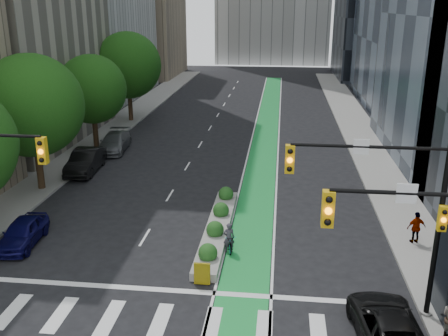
% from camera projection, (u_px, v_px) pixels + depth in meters
% --- Properties ---
extents(ground, '(160.00, 160.00, 0.00)m').
position_uv_depth(ground, '(166.00, 307.00, 20.05)').
color(ground, black).
rests_on(ground, ground).
extents(sidewalk_left, '(3.60, 90.00, 0.15)m').
position_uv_depth(sidewalk_left, '(100.00, 138.00, 44.88)').
color(sidewalk_left, gray).
rests_on(sidewalk_left, ground).
extents(sidewalk_right, '(3.60, 90.00, 0.15)m').
position_uv_depth(sidewalk_right, '(368.00, 146.00, 42.30)').
color(sidewalk_right, gray).
rests_on(sidewalk_right, ground).
extents(bike_lane_paint, '(2.20, 70.00, 0.01)m').
position_uv_depth(bike_lane_paint, '(267.00, 130.00, 48.00)').
color(bike_lane_paint, '#1A913B').
rests_on(bike_lane_paint, ground).
extents(tree_mid, '(6.40, 6.40, 8.78)m').
position_uv_depth(tree_mid, '(32.00, 106.00, 30.81)').
color(tree_mid, black).
rests_on(tree_mid, ground).
extents(tree_midfar, '(5.60, 5.60, 7.76)m').
position_uv_depth(tree_midfar, '(92.00, 89.00, 40.43)').
color(tree_midfar, black).
rests_on(tree_midfar, ground).
extents(tree_far, '(6.60, 6.60, 9.00)m').
position_uv_depth(tree_far, '(128.00, 65.00, 49.62)').
color(tree_far, black).
rests_on(tree_far, ground).
extents(signal_right, '(5.82, 0.51, 7.20)m').
position_uv_depth(signal_right, '(399.00, 201.00, 18.02)').
color(signal_right, black).
rests_on(signal_right, ground).
extents(signal_far_right, '(4.82, 0.51, 7.20)m').
position_uv_depth(signal_far_right, '(445.00, 265.00, 13.76)').
color(signal_far_right, black).
rests_on(signal_far_right, ground).
extents(median_planter, '(1.20, 10.26, 1.10)m').
position_uv_depth(median_planter, '(218.00, 226.00, 26.43)').
color(median_planter, gray).
rests_on(median_planter, ground).
extents(bicycle, '(0.97, 1.75, 0.87)m').
position_uv_depth(bicycle, '(229.00, 241.00, 24.60)').
color(bicycle, gray).
rests_on(bicycle, ground).
extents(cyclist, '(0.62, 0.47, 1.53)m').
position_uv_depth(cyclist, '(229.00, 238.00, 24.25)').
color(cyclist, '#393540').
rests_on(cyclist, ground).
extents(parked_car_left_near, '(1.91, 4.06, 1.34)m').
position_uv_depth(parked_car_left_near, '(23.00, 232.00, 25.02)').
color(parked_car_left_near, '#0D0B46').
rests_on(parked_car_left_near, ground).
extents(parked_car_left_mid, '(2.05, 5.08, 1.64)m').
position_uv_depth(parked_car_left_mid, '(86.00, 161.00, 35.78)').
color(parked_car_left_mid, black).
rests_on(parked_car_left_mid, ground).
extents(parked_car_left_far, '(2.48, 5.24, 1.48)m').
position_uv_depth(parked_car_left_far, '(114.00, 142.00, 40.94)').
color(parked_car_left_far, '#56575A').
rests_on(parked_car_left_far, ground).
extents(parked_car_right, '(2.65, 5.06, 1.36)m').
position_uv_depth(parked_car_right, '(388.00, 326.00, 17.77)').
color(parked_car_right, black).
rests_on(parked_car_right, ground).
extents(pedestrian_far, '(1.04, 0.62, 1.65)m').
position_uv_depth(pedestrian_far, '(416.00, 228.00, 24.84)').
color(pedestrian_far, gray).
rests_on(pedestrian_far, sidewalk_right).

